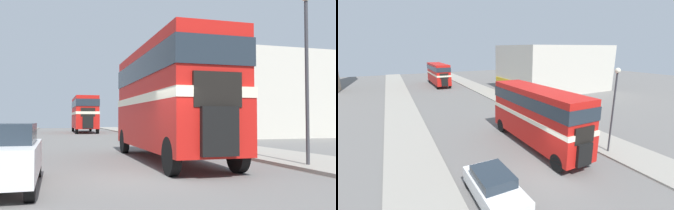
# 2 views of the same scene
# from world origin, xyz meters

# --- Properties ---
(ground_plane) EXTENTS (120.00, 120.00, 0.00)m
(ground_plane) POSITION_xyz_m (0.00, 0.00, 0.00)
(ground_plane) COLOR slate
(double_decker_bus) EXTENTS (2.43, 9.69, 4.39)m
(double_decker_bus) POSITION_xyz_m (1.87, 4.00, 2.61)
(double_decker_bus) COLOR red
(double_decker_bus) RESTS_ON ground_plane
(bus_distant) EXTENTS (2.56, 10.74, 4.23)m
(bus_distant) POSITION_xyz_m (1.01, 36.24, 2.53)
(bus_distant) COLOR red
(bus_distant) RESTS_ON ground_plane
(pedestrian_walking) EXTENTS (0.32, 0.32, 1.57)m
(pedestrian_walking) POSITION_xyz_m (6.24, 11.07, 1.01)
(pedestrian_walking) COLOR #282833
(pedestrian_walking) RESTS_ON sidewalk_right
(street_lamp) EXTENTS (0.36, 0.36, 5.86)m
(street_lamp) POSITION_xyz_m (5.68, 0.52, 3.96)
(street_lamp) COLOR #38383D
(street_lamp) RESTS_ON sidewalk_right
(shop_building_block) EXTENTS (16.75, 11.92, 7.63)m
(shop_building_block) POSITION_xyz_m (18.13, 22.44, 3.81)
(shop_building_block) COLOR beige
(shop_building_block) RESTS_ON ground_plane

